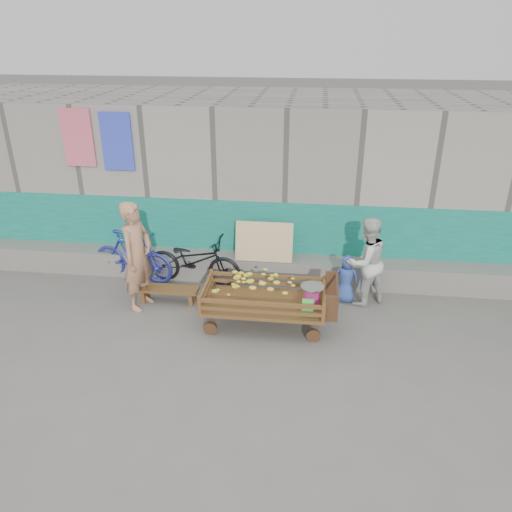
# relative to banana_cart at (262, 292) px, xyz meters

# --- Properties ---
(ground) EXTENTS (80.00, 80.00, 0.00)m
(ground) POSITION_rel_banana_cart_xyz_m (-0.42, -0.82, -0.58)
(ground) COLOR #5C5954
(ground) RESTS_ON ground
(building_wall) EXTENTS (12.00, 3.50, 3.00)m
(building_wall) POSITION_rel_banana_cart_xyz_m (-0.42, 3.23, 0.88)
(building_wall) COLOR gray
(building_wall) RESTS_ON ground
(banana_cart) EXTENTS (2.02, 0.92, 0.86)m
(banana_cart) POSITION_rel_banana_cart_xyz_m (0.00, 0.00, 0.00)
(banana_cart) COLOR brown
(banana_cart) RESTS_ON ground
(bench) EXTENTS (1.01, 0.30, 0.25)m
(bench) POSITION_rel_banana_cart_xyz_m (-1.63, 0.54, -0.40)
(bench) COLOR brown
(bench) RESTS_ON ground
(vendor_man) EXTENTS (0.57, 0.74, 1.81)m
(vendor_man) POSITION_rel_banana_cart_xyz_m (-2.03, 0.35, 0.32)
(vendor_man) COLOR #A87555
(vendor_man) RESTS_ON ground
(woman) EXTENTS (0.92, 0.88, 1.51)m
(woman) POSITION_rel_banana_cart_xyz_m (1.60, 0.91, 0.17)
(woman) COLOR silver
(woman) RESTS_ON ground
(child) EXTENTS (0.44, 0.33, 0.83)m
(child) POSITION_rel_banana_cart_xyz_m (1.31, 0.92, -0.17)
(child) COLOR #304B9D
(child) RESTS_ON ground
(bicycle_dark) EXTENTS (1.77, 0.79, 0.90)m
(bicycle_dark) POSITION_rel_banana_cart_xyz_m (-1.34, 1.23, -0.13)
(bicycle_dark) COLOR black
(bicycle_dark) RESTS_ON ground
(bicycle_blue) EXTENTS (1.62, 0.77, 0.94)m
(bicycle_blue) POSITION_rel_banana_cart_xyz_m (-2.46, 1.23, -0.11)
(bicycle_blue) COLOR #272F9F
(bicycle_blue) RESTS_ON ground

